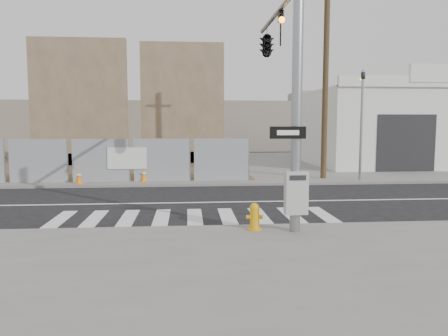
{
  "coord_description": "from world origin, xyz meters",
  "views": [
    {
      "loc": [
        -0.2,
        -15.48,
        2.87
      ],
      "look_at": [
        0.97,
        -1.49,
        1.4
      ],
      "focal_mm": 35.0,
      "sensor_mm": 36.0,
      "label": 1
    }
  ],
  "objects": [
    {
      "name": "utility_pole_right",
      "position": [
        6.5,
        5.5,
        5.2
      ],
      "size": [
        1.6,
        0.28,
        10.0
      ],
      "color": "#4E3D24",
      "rests_on": "sidewalk_far"
    },
    {
      "name": "signal_pole",
      "position": [
        2.49,
        -2.05,
        4.78
      ],
      "size": [
        0.96,
        5.87,
        7.0
      ],
      "color": "gray",
      "rests_on": "sidewalk_near"
    },
    {
      "name": "concrete_wall_right",
      "position": [
        -0.5,
        14.08,
        3.38
      ],
      "size": [
        5.5,
        1.3,
        8.0
      ],
      "color": "brown",
      "rests_on": "sidewalk_far"
    },
    {
      "name": "ground",
      "position": [
        0.0,
        0.0,
        0.0
      ],
      "size": [
        100.0,
        100.0,
        0.0
      ],
      "primitive_type": "plane",
      "color": "black",
      "rests_on": "ground"
    },
    {
      "name": "sidewalk_far",
      "position": [
        0.0,
        14.0,
        0.06
      ],
      "size": [
        50.0,
        20.0,
        0.12
      ],
      "primitive_type": "cube",
      "color": "slate",
      "rests_on": "ground"
    },
    {
      "name": "auto_shop",
      "position": [
        14.0,
        12.97,
        2.54
      ],
      "size": [
        12.0,
        10.2,
        5.95
      ],
      "color": "silver",
      "rests_on": "sidewalk_far"
    },
    {
      "name": "fire_hydrant",
      "position": [
        1.5,
        -4.58,
        0.46
      ],
      "size": [
        0.48,
        0.48,
        0.69
      ],
      "rotation": [
        0.0,
        0.0,
        -0.42
      ],
      "color": "#E89E0C",
      "rests_on": "sidewalk_near"
    },
    {
      "name": "traffic_cone_c",
      "position": [
        -5.09,
        4.42,
        0.44
      ],
      "size": [
        0.44,
        0.44,
        0.66
      ],
      "rotation": [
        0.0,
        0.0,
        -0.37
      ],
      "color": "orange",
      "rests_on": "sidewalk_far"
    },
    {
      "name": "far_signal_pole",
      "position": [
        8.0,
        4.6,
        3.48
      ],
      "size": [
        0.16,
        0.2,
        5.6
      ],
      "color": "gray",
      "rests_on": "sidewalk_far"
    },
    {
      "name": "concrete_wall_left",
      "position": [
        -7.0,
        13.08,
        3.38
      ],
      "size": [
        6.0,
        1.3,
        8.0
      ],
      "color": "brown",
      "rests_on": "sidewalk_far"
    },
    {
      "name": "traffic_cone_d",
      "position": [
        -2.26,
        4.98,
        0.42
      ],
      "size": [
        0.39,
        0.39,
        0.62
      ],
      "rotation": [
        0.0,
        0.0,
        0.28
      ],
      "color": "orange",
      "rests_on": "sidewalk_far"
    }
  ]
}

